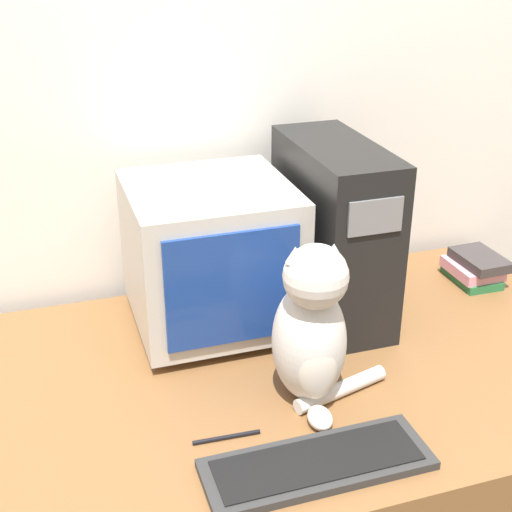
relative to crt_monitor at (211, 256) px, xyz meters
The scene contains 8 objects.
wall_back 0.43m from the crt_monitor, 74.42° to the left, with size 7.00×0.05×2.50m.
desk 0.63m from the crt_monitor, 71.91° to the right, with size 1.77×0.95×0.74m.
crt_monitor is the anchor object (origin of this frame).
computer_tower 0.32m from the crt_monitor, ahead, with size 0.19×0.44×0.46m.
keyboard 0.62m from the crt_monitor, 84.89° to the right, with size 0.45×0.16×0.02m.
cat 0.39m from the crt_monitor, 71.96° to the right, with size 0.28×0.25×0.38m.
book_stack 0.81m from the crt_monitor, ahead, with size 0.13×0.18×0.09m.
pen 0.50m from the crt_monitor, 101.42° to the right, with size 0.14×0.02×0.01m.
Camera 1 is at (-0.47, -0.85, 1.72)m, focal length 50.00 mm.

